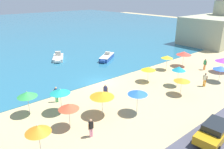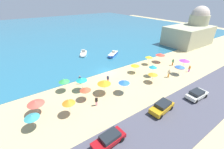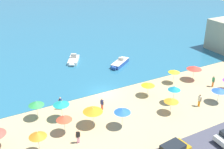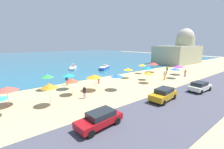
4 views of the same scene
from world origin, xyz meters
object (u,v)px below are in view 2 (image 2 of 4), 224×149
object	(u,v)px
beach_umbrella_13	(180,66)
parked_car_1	(197,94)
skiff_offshore	(83,54)
harbor_fortress	(192,31)
beach_umbrella_1	(124,82)
bather_5	(96,101)
beach_umbrella_8	(85,89)
bather_2	(169,73)
parked_car_0	(109,139)
bather_0	(190,68)
beach_umbrella_3	(161,54)
beach_umbrella_12	(69,102)
beach_umbrella_10	(82,80)
beach_umbrella_14	(135,65)
parked_car_2	(162,107)
bather_4	(80,79)
bather_1	(173,62)
beach_umbrella_9	(153,66)
skiff_nearshore	(113,54)
beach_umbrella_4	(36,103)
bather_3	(108,78)
beach_umbrella_2	(153,74)
beach_umbrella_11	(149,57)
beach_umbrella_7	(185,60)
beach_umbrella_0	(104,83)
beach_umbrella_6	(32,117)

from	to	relation	value
beach_umbrella_13	parked_car_1	distance (m)	8.82
skiff_offshore	harbor_fortress	distance (m)	38.68
beach_umbrella_1	bather_5	bearing A→B (deg)	-177.18
beach_umbrella_8	bather_2	world-z (taller)	beach_umbrella_8
parked_car_1	parked_car_0	bearing A→B (deg)	176.30
beach_umbrella_13	bather_0	world-z (taller)	beach_umbrella_13
beach_umbrella_3	beach_umbrella_12	world-z (taller)	beach_umbrella_12
beach_umbrella_10	harbor_fortress	world-z (taller)	harbor_fortress
beach_umbrella_14	bather_5	distance (m)	13.85
beach_umbrella_3	parked_car_2	distance (m)	19.59
parked_car_0	harbor_fortress	world-z (taller)	harbor_fortress
bather_4	bather_1	bearing A→B (deg)	-12.27
beach_umbrella_9	beach_umbrella_13	size ratio (longest dim) A/B	1.19
parked_car_0	skiff_nearshore	bearing A→B (deg)	53.85
beach_umbrella_8	parked_car_0	distance (m)	9.49
beach_umbrella_4	bather_3	world-z (taller)	beach_umbrella_4
beach_umbrella_2	beach_umbrella_14	distance (m)	5.17
parked_car_1	skiff_offshore	distance (m)	30.96
beach_umbrella_9	beach_umbrella_12	distance (m)	18.94
beach_umbrella_11	skiff_offshore	size ratio (longest dim) A/B	0.50
beach_umbrella_13	beach_umbrella_9	bearing A→B (deg)	153.11
beach_umbrella_3	beach_umbrella_7	world-z (taller)	beach_umbrella_3
beach_umbrella_0	parked_car_2	distance (m)	10.15
beach_umbrella_0	beach_umbrella_4	distance (m)	10.91
beach_umbrella_13	bather_3	distance (m)	16.05
beach_umbrella_14	bather_0	bearing A→B (deg)	-33.28
beach_umbrella_6	beach_umbrella_11	bearing A→B (deg)	11.81
beach_umbrella_1	parked_car_2	size ratio (longest dim) A/B	0.58
beach_umbrella_6	skiff_offshore	distance (m)	27.58
beach_umbrella_10	parked_car_1	distance (m)	20.00
beach_umbrella_1	bather_4	bearing A→B (deg)	125.09
skiff_nearshore	beach_umbrella_13	bearing A→B (deg)	-73.53
beach_umbrella_7	bather_2	bearing A→B (deg)	-171.79
beach_umbrella_1	harbor_fortress	size ratio (longest dim) A/B	0.16
beach_umbrella_9	bather_5	world-z (taller)	beach_umbrella_9
beach_umbrella_8	beach_umbrella_12	size ratio (longest dim) A/B	0.89
beach_umbrella_7	bather_3	world-z (taller)	beach_umbrella_7
bather_2	skiff_nearshore	bearing A→B (deg)	97.43
bather_1	parked_car_0	bearing A→B (deg)	-159.52
bather_0	bather_2	xyz separation A→B (m)	(-6.03, 1.12, 0.11)
beach_umbrella_3	beach_umbrella_10	world-z (taller)	beach_umbrella_10
beach_umbrella_1	beach_umbrella_12	xyz separation A→B (m)	(-9.94, 0.13, 0.14)
skiff_nearshore	beach_umbrella_12	bearing A→B (deg)	-139.68
beach_umbrella_1	beach_umbrella_2	xyz separation A→B (m)	(7.04, -0.36, -0.38)
parked_car_0	beach_umbrella_12	bearing A→B (deg)	104.71
beach_umbrella_3	bather_3	bearing A→B (deg)	-176.87
beach_umbrella_9	skiff_offshore	world-z (taller)	beach_umbrella_9
beach_umbrella_1	skiff_nearshore	distance (m)	18.91
beach_umbrella_6	beach_umbrella_4	bearing A→B (deg)	69.78
beach_umbrella_2	bather_0	xyz separation A→B (m)	(10.48, -1.68, -0.96)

